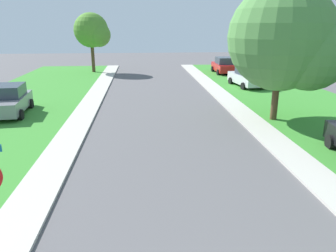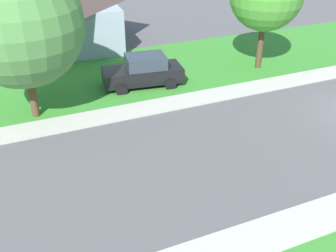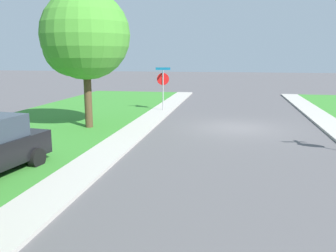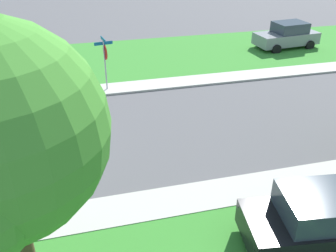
% 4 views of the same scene
% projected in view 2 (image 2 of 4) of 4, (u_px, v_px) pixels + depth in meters
% --- Properties ---
extents(sidewalk_east, '(1.40, 56.00, 0.10)m').
position_uv_depth(sidewalk_east, '(98.00, 117.00, 18.36)').
color(sidewalk_east, '#B7B2A8').
rests_on(sidewalk_east, ground).
extents(lawn_east, '(8.00, 56.00, 0.08)m').
position_uv_depth(lawn_east, '(78.00, 81.00, 22.11)').
color(lawn_east, '#38842D').
rests_on(lawn_east, ground).
extents(car_black_kerbside_mid, '(2.46, 4.50, 1.76)m').
position_uv_depth(car_black_kerbside_mid, '(143.00, 71.00, 21.17)').
color(car_black_kerbside_mid, black).
rests_on(car_black_kerbside_mid, ground).
extents(tree_sidewalk_mid, '(5.90, 5.49, 7.20)m').
position_uv_depth(tree_sidewalk_mid, '(24.00, 26.00, 16.67)').
color(tree_sidewalk_mid, '#4C3823').
rests_on(tree_sidewalk_mid, ground).
extents(house_right_setback, '(9.52, 8.40, 4.60)m').
position_uv_depth(house_right_setback, '(59.00, 10.00, 26.84)').
color(house_right_setback, '#93A3B2').
rests_on(house_right_setback, ground).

